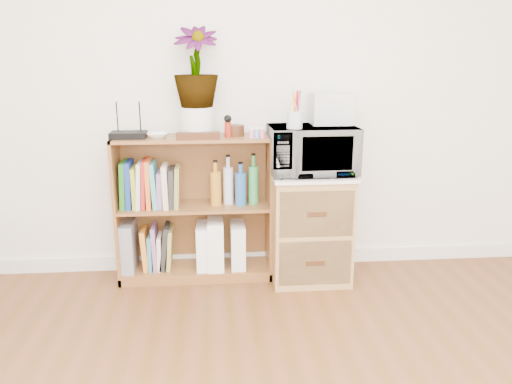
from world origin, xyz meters
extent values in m
cube|color=white|center=(0.00, 2.24, 0.05)|extent=(4.00, 0.02, 0.10)
cube|color=brown|center=(-0.35, 2.10, 0.47)|extent=(1.00, 0.30, 0.95)
cube|color=#9E7542|center=(0.40, 2.02, 0.35)|extent=(0.50, 0.45, 0.70)
imported|color=white|center=(0.40, 2.02, 0.87)|extent=(0.55, 0.38, 0.30)
cylinder|color=silver|center=(0.27, 1.93, 1.07)|extent=(0.10, 0.10, 0.11)
cube|color=silver|center=(0.53, 2.11, 1.12)|extent=(0.25, 0.21, 0.20)
cube|color=black|center=(-0.74, 2.08, 0.97)|extent=(0.22, 0.15, 0.04)
imported|color=white|center=(-0.56, 2.07, 0.97)|extent=(0.13, 0.13, 0.03)
cylinder|color=silver|center=(-0.32, 2.12, 1.04)|extent=(0.22, 0.22, 0.18)
imported|color=#2D6528|center=(-0.32, 2.12, 1.38)|extent=(0.27, 0.27, 0.49)
cube|color=#381D0F|center=(-0.31, 2.00, 0.97)|extent=(0.27, 0.07, 0.04)
cylinder|color=maroon|center=(-0.13, 2.06, 1.00)|extent=(0.04, 0.04, 0.09)
cylinder|color=#341F0E|center=(-0.08, 2.11, 0.98)|extent=(0.12, 0.12, 0.07)
cube|color=#CB708C|center=(0.05, 2.01, 0.98)|extent=(0.11, 0.04, 0.06)
cube|color=gray|center=(-0.80, 2.10, 0.23)|extent=(0.10, 0.26, 0.32)
cube|color=white|center=(-0.30, 2.09, 0.22)|extent=(0.09, 0.24, 0.30)
cube|color=white|center=(-0.22, 2.09, 0.23)|extent=(0.10, 0.26, 0.33)
cube|color=white|center=(-0.07, 2.09, 0.22)|extent=(0.09, 0.24, 0.30)
cube|color=#226F1D|center=(-0.79, 2.10, 0.65)|extent=(0.05, 0.20, 0.30)
cube|color=navy|center=(-0.76, 2.10, 0.65)|extent=(0.04, 0.20, 0.30)
cube|color=gold|center=(-0.72, 2.10, 0.63)|extent=(0.03, 0.20, 0.26)
cube|color=silver|center=(-0.69, 2.10, 0.65)|extent=(0.04, 0.20, 0.30)
cube|color=#AD251D|center=(-0.66, 2.10, 0.65)|extent=(0.04, 0.20, 0.31)
cube|color=orange|center=(-0.63, 2.10, 0.66)|extent=(0.03, 0.20, 0.31)
cube|color=teal|center=(-0.60, 2.10, 0.65)|extent=(0.04, 0.20, 0.29)
cube|color=#8F6496|center=(-0.57, 2.10, 0.62)|extent=(0.04, 0.20, 0.23)
cube|color=beige|center=(-0.53, 2.10, 0.64)|extent=(0.04, 0.20, 0.28)
cube|color=#2B2B2B|center=(-0.49, 2.10, 0.62)|extent=(0.04, 0.20, 0.25)
cube|color=olive|center=(-0.46, 2.10, 0.63)|extent=(0.04, 0.20, 0.27)
cylinder|color=#B97A22|center=(-0.21, 2.10, 0.64)|extent=(0.07, 0.07, 0.29)
cylinder|color=silver|center=(-0.13, 2.10, 0.66)|extent=(0.07, 0.07, 0.31)
cylinder|color=#235EA6|center=(-0.05, 2.10, 0.64)|extent=(0.07, 0.07, 0.27)
cylinder|color=#35934B|center=(0.04, 2.10, 0.66)|extent=(0.07, 0.07, 0.32)
cylinder|color=yellow|center=(0.11, 2.10, 0.64)|extent=(0.06, 0.06, 0.27)
cylinder|color=silver|center=(0.19, 2.10, 0.66)|extent=(0.06, 0.06, 0.32)
cube|color=orange|center=(-0.68, 2.10, 0.21)|extent=(0.05, 0.19, 0.28)
cube|color=teal|center=(-0.65, 2.10, 0.19)|extent=(0.03, 0.19, 0.23)
cube|color=#8D6293|center=(-0.62, 2.10, 0.22)|extent=(0.04, 0.19, 0.30)
cube|color=beige|center=(-0.59, 2.10, 0.19)|extent=(0.03, 0.19, 0.23)
cube|color=#252525|center=(-0.56, 2.10, 0.22)|extent=(0.07, 0.19, 0.30)
cube|color=#9D9748|center=(-0.52, 2.10, 0.21)|extent=(0.05, 0.19, 0.27)
camera|label=1|loc=(-0.22, -1.05, 1.44)|focal=35.00mm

